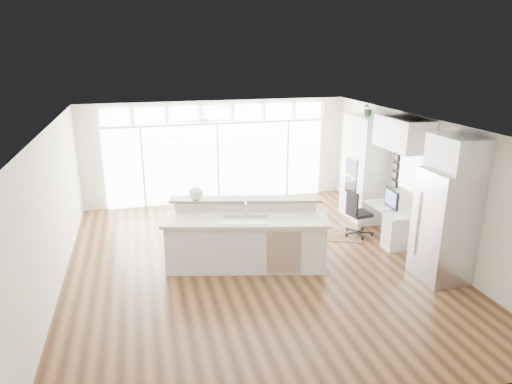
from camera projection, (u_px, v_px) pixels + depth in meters
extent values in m
cube|color=#3C2312|center=(255.00, 264.00, 8.84)|extent=(7.00, 8.00, 0.02)
cube|color=white|center=(254.00, 125.00, 8.02)|extent=(7.00, 8.00, 0.02)
cube|color=beige|center=(217.00, 152.00, 12.12)|extent=(7.00, 0.04, 2.70)
cube|color=beige|center=(350.00, 314.00, 4.74)|extent=(7.00, 0.04, 2.70)
cube|color=beige|center=(51.00, 214.00, 7.59)|extent=(0.04, 8.00, 2.70)
cube|color=beige|center=(421.00, 184.00, 9.27)|extent=(0.04, 8.00, 2.70)
cube|color=white|center=(218.00, 163.00, 12.15)|extent=(5.80, 0.06, 2.08)
cube|color=white|center=(217.00, 113.00, 11.75)|extent=(5.90, 0.06, 0.40)
cube|color=white|center=(412.00, 171.00, 9.47)|extent=(0.04, 0.85, 0.85)
cube|color=white|center=(204.00, 116.00, 10.55)|extent=(1.16, 1.16, 0.32)
cube|color=white|center=(252.00, 124.00, 8.21)|extent=(3.40, 3.00, 0.02)
cube|color=silver|center=(364.00, 168.00, 10.88)|extent=(0.64, 1.20, 2.50)
cube|color=silver|center=(393.00, 225.00, 9.75)|extent=(0.72, 1.30, 0.76)
cube|color=silver|center=(403.00, 133.00, 9.16)|extent=(0.64, 1.30, 0.64)
cube|color=silver|center=(444.00, 226.00, 8.03)|extent=(0.76, 0.90, 2.00)
cube|color=silver|center=(457.00, 153.00, 7.65)|extent=(0.64, 0.90, 0.60)
cube|color=black|center=(395.00, 170.00, 10.09)|extent=(0.06, 0.22, 0.80)
cube|color=silver|center=(246.00, 237.00, 8.54)|extent=(3.24, 1.85, 1.21)
cube|color=#382312|center=(339.00, 236.00, 10.13)|extent=(1.16, 1.03, 0.01)
cube|color=black|center=(359.00, 213.00, 10.03)|extent=(0.60, 0.57, 1.03)
sphere|color=silver|center=(196.00, 193.00, 8.69)|extent=(0.34, 0.34, 0.26)
cube|color=black|center=(392.00, 198.00, 9.55)|extent=(0.12, 0.53, 0.44)
cube|color=silver|center=(384.00, 209.00, 9.57)|extent=(0.15, 0.32, 0.02)
imported|color=#275223|center=(369.00, 110.00, 10.46)|extent=(0.31, 0.34, 0.26)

